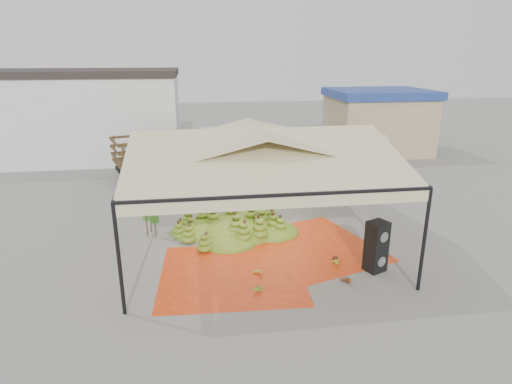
{
  "coord_description": "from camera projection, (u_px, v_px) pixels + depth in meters",
  "views": [
    {
      "loc": [
        -2.05,
        -13.81,
        6.34
      ],
      "look_at": [
        0.2,
        1.5,
        1.3
      ],
      "focal_mm": 30.0,
      "sensor_mm": 36.0,
      "label": 1
    }
  ],
  "objects": [
    {
      "name": "banana_heap",
      "position": [
        237.0,
        219.0,
        15.68
      ],
      "size": [
        5.88,
        5.28,
        1.06
      ],
      "primitive_type": "ellipsoid",
      "rotation": [
        0.0,
        0.0,
        -0.29
      ],
      "color": "#537618",
      "rests_on": "ground"
    },
    {
      "name": "hand_red_b",
      "position": [
        344.0,
        281.0,
        12.29
      ],
      "size": [
        0.6,
        0.56,
        0.22
      ],
      "primitive_type": "ellipsoid",
      "rotation": [
        0.0,
        0.0,
        0.39
      ],
      "color": "#5F2F15",
      "rests_on": "ground"
    },
    {
      "name": "banana_leaves",
      "position": [
        153.0,
        233.0,
        15.81
      ],
      "size": [
        0.96,
        1.36,
        3.7
      ],
      "primitive_type": null,
      "color": "#31771F",
      "rests_on": "ground"
    },
    {
      "name": "hand_yellow_b",
      "position": [
        256.0,
        272.0,
        12.78
      ],
      "size": [
        0.59,
        0.59,
        0.21
      ],
      "primitive_type": "ellipsoid",
      "rotation": [
        0.0,
        0.0,
        0.73
      ],
      "color": "#B09C23",
      "rests_on": "ground"
    },
    {
      "name": "tarp_left",
      "position": [
        231.0,
        274.0,
        12.89
      ],
      "size": [
        4.4,
        4.21,
        0.01
      ],
      "primitive_type": "cube",
      "rotation": [
        0.0,
        0.0,
        -0.05
      ],
      "color": "#ED4216",
      "rests_on": "ground"
    },
    {
      "name": "building_tan",
      "position": [
        377.0,
        121.0,
        28.21
      ],
      "size": [
        6.3,
        5.3,
        4.1
      ],
      "color": "tan",
      "rests_on": "ground"
    },
    {
      "name": "canopy_tent",
      "position": [
        257.0,
        149.0,
        14.22
      ],
      "size": [
        8.1,
        8.1,
        4.0
      ],
      "color": "black",
      "rests_on": "ground"
    },
    {
      "name": "tarp_right",
      "position": [
        309.0,
        247.0,
        14.65
      ],
      "size": [
        5.23,
        5.37,
        0.01
      ],
      "primitive_type": "cube",
      "rotation": [
        0.0,
        0.0,
        0.31
      ],
      "color": "#E25015",
      "rests_on": "ground"
    },
    {
      "name": "building_white",
      "position": [
        62.0,
        115.0,
        26.19
      ],
      "size": [
        14.3,
        6.3,
        5.4
      ],
      "color": "silver",
      "rests_on": "ground"
    },
    {
      "name": "truck_left",
      "position": [
        186.0,
        149.0,
        22.84
      ],
      "size": [
        7.18,
        4.42,
        2.33
      ],
      "rotation": [
        0.0,
        0.0,
        0.34
      ],
      "color": "#4A2E18",
      "rests_on": "ground"
    },
    {
      "name": "hand_green",
      "position": [
        255.0,
        286.0,
        11.98
      ],
      "size": [
        0.63,
        0.6,
        0.22
      ],
      "primitive_type": "ellipsoid",
      "rotation": [
        0.0,
        0.0,
        -0.55
      ],
      "color": "#3E7D1A",
      "rests_on": "ground"
    },
    {
      "name": "hand_red_a",
      "position": [
        332.0,
        257.0,
        13.69
      ],
      "size": [
        0.63,
        0.58,
        0.23
      ],
      "primitive_type": "ellipsoid",
      "rotation": [
        0.0,
        0.0,
        -0.45
      ],
      "color": "#552513",
      "rests_on": "ground"
    },
    {
      "name": "hand_yellow_a",
      "position": [
        333.0,
        262.0,
        13.41
      ],
      "size": [
        0.5,
        0.42,
        0.22
      ],
      "primitive_type": "ellipsoid",
      "rotation": [
        0.0,
        0.0,
        0.06
      ],
      "color": "gold",
      "rests_on": "ground"
    },
    {
      "name": "ground",
      "position": [
        257.0,
        240.0,
        15.24
      ],
      "size": [
        90.0,
        90.0,
        0.0
      ],
      "primitive_type": "plane",
      "color": "slate",
      "rests_on": "ground"
    },
    {
      "name": "vendor",
      "position": [
        235.0,
        182.0,
        19.04
      ],
      "size": [
        0.74,
        0.6,
        1.77
      ],
      "primitive_type": "imported",
      "rotation": [
        0.0,
        0.0,
        3.45
      ],
      "color": "gray",
      "rests_on": "ground"
    },
    {
      "name": "speaker_stack",
      "position": [
        376.0,
        246.0,
        12.86
      ],
      "size": [
        0.73,
        0.69,
        1.59
      ],
      "rotation": [
        0.0,
        0.0,
        0.42
      ],
      "color": "black",
      "rests_on": "ground"
    },
    {
      "name": "truck_right",
      "position": [
        337.0,
        150.0,
        23.6
      ],
      "size": [
        6.17,
        3.88,
        2.0
      ],
      "rotation": [
        0.0,
        0.0,
        -0.35
      ],
      "color": "#532D1B",
      "rests_on": "ground"
    },
    {
      "name": "hanging_bunches",
      "position": [
        330.0,
        177.0,
        13.47
      ],
      "size": [
        1.74,
        0.24,
        0.2
      ],
      "color": "#377A19",
      "rests_on": "ground"
    }
  ]
}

